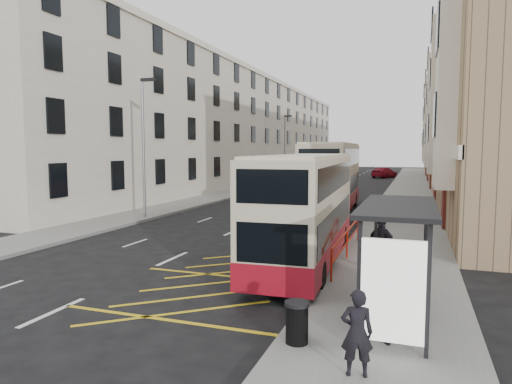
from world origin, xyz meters
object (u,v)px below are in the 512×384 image
at_px(street_lamp_near, 144,140).
at_px(pedestrian_near, 357,333).
at_px(pedestrian_mid, 378,297).
at_px(street_lamp_far, 285,145).
at_px(car_red, 384,172).
at_px(pedestrian_far, 382,245).
at_px(white_van, 288,180).
at_px(double_decker_front, 306,208).
at_px(car_dark, 340,170).
at_px(bus_shelter, 404,239).
at_px(litter_bin, 297,322).
at_px(car_silver, 320,172).
at_px(double_decker_rear, 332,177).

bearing_deg(street_lamp_near, pedestrian_near, -46.98).
distance_m(pedestrian_near, pedestrian_mid, 1.55).
relative_size(street_lamp_far, car_red, 1.55).
height_order(pedestrian_far, white_van, pedestrian_far).
height_order(double_decker_front, car_dark, double_decker_front).
bearing_deg(pedestrian_near, double_decker_front, -82.38).
relative_size(street_lamp_far, double_decker_front, 0.81).
height_order(street_lamp_near, street_lamp_far, same).
bearing_deg(pedestrian_far, bus_shelter, 130.79).
xyz_separation_m(street_lamp_far, car_dark, (2.85, 23.91, -4.00)).
distance_m(bus_shelter, double_decker_front, 6.47).
distance_m(car_dark, car_red, 11.12).
bearing_deg(litter_bin, bus_shelter, 39.80).
height_order(pedestrian_near, car_silver, pedestrian_near).
distance_m(double_decker_rear, car_red, 39.22).
bearing_deg(pedestrian_far, street_lamp_far, -38.58).
bearing_deg(pedestrian_mid, street_lamp_near, 142.40).
height_order(street_lamp_near, double_decker_front, street_lamp_near).
height_order(double_decker_front, white_van, double_decker_front).
distance_m(double_decker_rear, white_van, 19.06).
distance_m(double_decker_front, car_red, 52.81).
bearing_deg(street_lamp_far, street_lamp_near, -90.00).
distance_m(street_lamp_near, car_dark, 54.13).
xyz_separation_m(double_decker_rear, pedestrian_near, (4.24, -21.68, -1.36)).
bearing_deg(white_van, car_red, 67.20).
xyz_separation_m(street_lamp_far, litter_bin, (12.70, -44.05, -4.04)).
height_order(pedestrian_near, white_van, pedestrian_near).
bearing_deg(car_dark, pedestrian_mid, -79.61).
relative_size(street_lamp_near, pedestrian_mid, 4.15).
relative_size(double_decker_rear, pedestrian_mid, 5.90).
bearing_deg(car_red, white_van, 89.70).
bearing_deg(street_lamp_near, pedestrian_mid, -43.44).
bearing_deg(street_lamp_far, car_dark, 83.21).
relative_size(street_lamp_far, litter_bin, 9.26).
distance_m(street_lamp_near, double_decker_rear, 12.06).
bearing_deg(litter_bin, street_lamp_near, 132.10).
distance_m(double_decker_front, litter_bin, 7.40).
bearing_deg(bus_shelter, pedestrian_near, -104.48).
distance_m(white_van, car_red, 23.39).
xyz_separation_m(pedestrian_near, car_silver, (-12.87, 60.27, -0.26)).
relative_size(street_lamp_near, car_silver, 2.05).
height_order(street_lamp_near, pedestrian_mid, street_lamp_near).
height_order(litter_bin, white_van, white_van).
relative_size(pedestrian_near, pedestrian_far, 0.85).
xyz_separation_m(pedestrian_near, pedestrian_mid, (0.24, 1.52, 0.19)).
bearing_deg(bus_shelter, litter_bin, -140.20).
height_order(car_silver, car_dark, car_silver).
relative_size(street_lamp_near, street_lamp_far, 1.00).
relative_size(double_decker_front, pedestrian_far, 5.46).
relative_size(double_decker_front, car_silver, 2.54).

